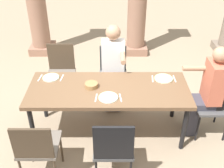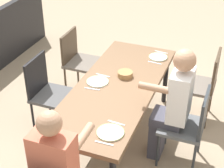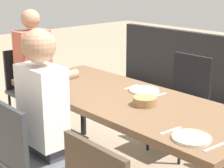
% 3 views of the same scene
% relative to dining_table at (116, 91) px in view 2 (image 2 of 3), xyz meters
% --- Properties ---
extents(ground_plane, '(16.00, 16.00, 0.00)m').
position_rel_dining_table_xyz_m(ground_plane, '(0.00, 0.00, -0.68)').
color(ground_plane, gray).
extents(dining_table, '(2.09, 0.83, 0.74)m').
position_rel_dining_table_xyz_m(dining_table, '(0.00, 0.00, 0.00)').
color(dining_table, brown).
rests_on(dining_table, ground).
extents(chair_west_north, '(0.44, 0.44, 0.93)m').
position_rel_dining_table_xyz_m(chair_west_north, '(-0.77, 0.84, -0.14)').
color(chair_west_north, '#6A6158').
rests_on(chair_west_north, ground).
extents(chair_west_south, '(0.44, 0.44, 0.90)m').
position_rel_dining_table_xyz_m(chair_west_south, '(-0.77, -0.83, -0.14)').
color(chair_west_south, '#6A6158').
rests_on(chair_west_south, ground).
extents(chair_mid_north, '(0.44, 0.44, 0.89)m').
position_rel_dining_table_xyz_m(chair_mid_north, '(0.06, 0.83, -0.16)').
color(chair_mid_north, '#5B5E61').
rests_on(chair_mid_north, ground).
extents(chair_mid_south, '(0.44, 0.44, 0.92)m').
position_rel_dining_table_xyz_m(chair_mid_south, '(0.06, -0.84, -0.14)').
color(chair_mid_south, '#4F4F50').
rests_on(chair_mid_south, ground).
extents(diner_man_white, '(0.35, 0.50, 1.33)m').
position_rel_dining_table_xyz_m(diner_man_white, '(0.06, 0.64, 0.04)').
color(diner_man_white, '#3F3F4C').
rests_on(diner_man_white, ground).
extents(plate_0, '(0.23, 0.23, 0.02)m').
position_rel_dining_table_xyz_m(plate_0, '(-0.79, 0.25, 0.07)').
color(plate_0, white).
rests_on(plate_0, dining_table).
extents(fork_0, '(0.04, 0.17, 0.01)m').
position_rel_dining_table_xyz_m(fork_0, '(-0.94, 0.25, 0.07)').
color(fork_0, silver).
rests_on(fork_0, dining_table).
extents(spoon_0, '(0.03, 0.17, 0.01)m').
position_rel_dining_table_xyz_m(spoon_0, '(-0.64, 0.25, 0.07)').
color(spoon_0, silver).
rests_on(spoon_0, dining_table).
extents(plate_1, '(0.24, 0.24, 0.02)m').
position_rel_dining_table_xyz_m(plate_1, '(0.00, -0.21, 0.07)').
color(plate_1, white).
rests_on(plate_1, dining_table).
extents(fork_1, '(0.03, 0.17, 0.01)m').
position_rel_dining_table_xyz_m(fork_1, '(-0.15, -0.21, 0.07)').
color(fork_1, silver).
rests_on(fork_1, dining_table).
extents(spoon_1, '(0.03, 0.17, 0.01)m').
position_rel_dining_table_xyz_m(spoon_1, '(0.15, -0.21, 0.07)').
color(spoon_1, silver).
rests_on(spoon_1, dining_table).
extents(plate_2, '(0.25, 0.25, 0.02)m').
position_rel_dining_table_xyz_m(plate_2, '(0.75, 0.23, 0.07)').
color(plate_2, silver).
rests_on(plate_2, dining_table).
extents(fork_2, '(0.03, 0.17, 0.01)m').
position_rel_dining_table_xyz_m(fork_2, '(0.60, 0.23, 0.07)').
color(fork_2, silver).
rests_on(fork_2, dining_table).
extents(spoon_2, '(0.02, 0.17, 0.01)m').
position_rel_dining_table_xyz_m(spoon_2, '(0.90, 0.23, 0.07)').
color(spoon_2, silver).
rests_on(spoon_2, dining_table).
extents(bread_basket, '(0.17, 0.17, 0.06)m').
position_rel_dining_table_xyz_m(bread_basket, '(-0.22, 0.03, 0.09)').
color(bread_basket, '#9E7547').
rests_on(bread_basket, dining_table).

